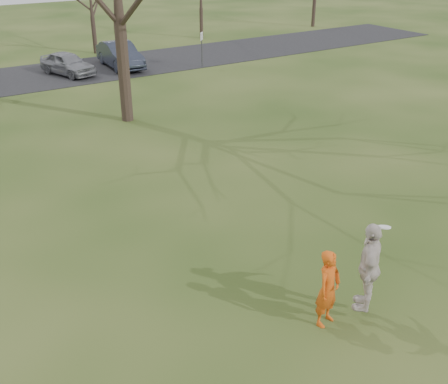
% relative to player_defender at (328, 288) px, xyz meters
% --- Properties ---
extents(ground, '(120.00, 120.00, 0.00)m').
position_rel_player_defender_xyz_m(ground, '(-0.03, -0.04, -0.88)').
color(ground, '#1E380F').
rests_on(ground, ground).
extents(parking_strip, '(62.00, 6.50, 0.04)m').
position_rel_player_defender_xyz_m(parking_strip, '(-0.03, 24.96, -0.86)').
color(parking_strip, black).
rests_on(parking_strip, ground).
extents(player_defender, '(0.73, 0.58, 1.77)m').
position_rel_player_defender_xyz_m(player_defender, '(0.00, 0.00, 0.00)').
color(player_defender, '#D75011').
rests_on(player_defender, ground).
extents(car_4, '(2.64, 4.08, 1.29)m').
position_rel_player_defender_xyz_m(car_4, '(2.40, 24.38, -0.20)').
color(car_4, gray).
rests_on(car_4, parking_strip).
extents(car_5, '(1.83, 4.64, 1.50)m').
position_rel_player_defender_xyz_m(car_5, '(5.67, 24.43, -0.09)').
color(car_5, '#292E3D').
rests_on(car_5, parking_strip).
extents(catching_play, '(1.24, 1.14, 2.04)m').
position_rel_player_defender_xyz_m(catching_play, '(0.86, -0.26, 0.38)').
color(catching_play, beige).
rests_on(catching_play, ground).
extents(sign_white, '(0.35, 0.35, 2.08)m').
position_rel_player_defender_xyz_m(sign_white, '(9.97, 21.96, 0.57)').
color(sign_white, '#47474C').
rests_on(sign_white, ground).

